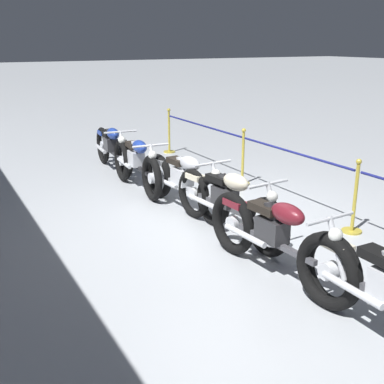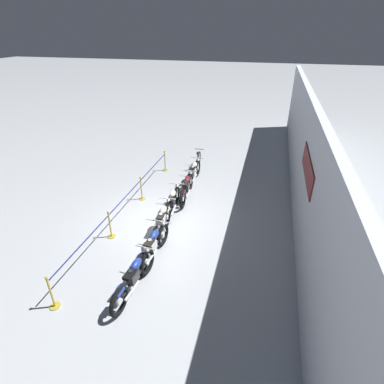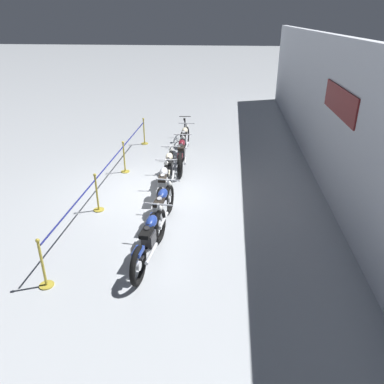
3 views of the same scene
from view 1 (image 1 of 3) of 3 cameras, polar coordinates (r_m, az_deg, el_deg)
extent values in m
plane|color=#B2B7BC|center=(7.43, 4.43, -2.77)|extent=(120.00, 120.00, 0.00)
torus|color=black|center=(5.02, 16.15, -8.89)|extent=(0.79, 0.13, 0.79)
cylinder|color=silver|center=(5.02, 16.15, -8.89)|extent=(0.19, 0.08, 0.19)
cylinder|color=silver|center=(4.67, 18.38, -10.90)|extent=(0.70, 0.08, 0.07)
cube|color=black|center=(4.52, 21.61, -7.19)|extent=(0.40, 0.20, 0.09)
cube|color=beige|center=(4.87, 16.84, -6.10)|extent=(0.32, 0.16, 0.08)
torus|color=black|center=(4.98, 15.72, -9.04)|extent=(0.80, 0.18, 0.79)
torus|color=black|center=(6.02, 4.81, -3.72)|extent=(0.80, 0.18, 0.79)
cylinder|color=silver|center=(4.98, 15.72, -9.04)|extent=(0.19, 0.09, 0.18)
cylinder|color=silver|center=(6.02, 4.81, -3.72)|extent=(0.19, 0.09, 0.18)
cylinder|color=silver|center=(4.81, 16.78, -6.39)|extent=(0.31, 0.07, 0.59)
cube|color=#2D2D30|center=(5.44, 9.45, -4.44)|extent=(0.37, 0.24, 0.26)
cylinder|color=#2D2D30|center=(5.34, 9.85, -2.59)|extent=(0.19, 0.12, 0.24)
cylinder|color=#2D2D30|center=(5.40, 9.27, -2.34)|extent=(0.19, 0.12, 0.24)
cylinder|color=silver|center=(5.62, 6.28, -5.12)|extent=(0.70, 0.11, 0.07)
cube|color=#47474C|center=(5.46, 9.73, -5.97)|extent=(1.24, 0.14, 0.06)
ellipsoid|color=maroon|center=(5.19, 11.28, -2.56)|extent=(0.47, 0.25, 0.22)
cube|color=black|center=(5.46, 8.67, -1.88)|extent=(0.41, 0.22, 0.09)
cube|color=maroon|center=(5.88, 5.17, -1.33)|extent=(0.33, 0.18, 0.08)
cylinder|color=silver|center=(4.78, 16.08, -3.03)|extent=(0.07, 0.62, 0.04)
sphere|color=silver|center=(4.78, 16.65, -4.88)|extent=(0.14, 0.14, 0.14)
torus|color=black|center=(6.00, 8.92, -4.13)|extent=(0.76, 0.17, 0.75)
torus|color=black|center=(7.22, 0.18, -0.17)|extent=(0.76, 0.17, 0.75)
cylinder|color=silver|center=(6.00, 8.92, -4.13)|extent=(0.19, 0.09, 0.18)
cylinder|color=silver|center=(7.22, 0.18, -0.17)|extent=(0.19, 0.09, 0.18)
cylinder|color=silver|center=(5.84, 9.64, -1.81)|extent=(0.31, 0.08, 0.59)
cube|color=#2D2D30|center=(6.57, 3.90, -0.54)|extent=(0.38, 0.25, 0.26)
cylinder|color=#2D2D30|center=(6.48, 4.16, 1.05)|extent=(0.19, 0.12, 0.24)
cylinder|color=#2D2D30|center=(6.55, 3.72, 1.22)|extent=(0.19, 0.12, 0.24)
cylinder|color=silver|center=(6.77, 1.40, -1.21)|extent=(0.70, 0.13, 0.07)
cube|color=#47474C|center=(6.58, 4.14, -1.81)|extent=(1.31, 0.17, 0.06)
ellipsoid|color=beige|center=(6.33, 5.21, 1.17)|extent=(0.48, 0.26, 0.22)
cube|color=black|center=(6.61, 3.26, 1.57)|extent=(0.42, 0.23, 0.09)
cube|color=beige|center=(7.10, 0.40, 1.82)|extent=(0.33, 0.19, 0.08)
cylinder|color=silver|center=(5.84, 9.04, 0.96)|extent=(0.09, 0.62, 0.04)
sphere|color=silver|center=(5.82, 9.50, -0.55)|extent=(0.14, 0.14, 0.14)
torus|color=black|center=(6.91, 2.50, -1.04)|extent=(0.75, 0.17, 0.74)
torus|color=black|center=(8.22, -3.92, 1.96)|extent=(0.75, 0.17, 0.74)
cylinder|color=silver|center=(6.91, 2.50, -1.04)|extent=(0.18, 0.09, 0.17)
cylinder|color=silver|center=(8.22, -3.92, 1.96)|extent=(0.18, 0.09, 0.17)
cylinder|color=silver|center=(6.76, 2.97, 1.04)|extent=(0.31, 0.08, 0.59)
cube|color=silver|center=(7.55, -1.19, 1.85)|extent=(0.37, 0.24, 0.26)
cylinder|color=silver|center=(7.47, -1.03, 3.25)|extent=(0.19, 0.12, 0.24)
cylinder|color=silver|center=(7.53, -1.36, 3.38)|extent=(0.19, 0.12, 0.24)
cylinder|color=silver|center=(7.77, -3.22, 1.20)|extent=(0.70, 0.11, 0.07)
cube|color=#ADAFB5|center=(7.55, -0.98, 0.74)|extent=(1.29, 0.14, 0.06)
ellipsoid|color=#B7BABF|center=(7.30, -0.26, 3.40)|extent=(0.47, 0.25, 0.22)
cube|color=black|center=(7.60, -1.71, 3.66)|extent=(0.41, 0.23, 0.09)
cube|color=#B7BABF|center=(8.11, -3.78, 3.66)|extent=(0.33, 0.18, 0.08)
cylinder|color=silver|center=(6.78, 2.47, 3.42)|extent=(0.08, 0.62, 0.04)
sphere|color=silver|center=(6.75, 2.84, 2.13)|extent=(0.14, 0.14, 0.14)
torus|color=black|center=(8.02, -4.79, 1.64)|extent=(0.78, 0.18, 0.77)
torus|color=black|center=(9.44, -7.98, 3.95)|extent=(0.78, 0.18, 0.77)
cylinder|color=silver|center=(8.02, -4.79, 1.64)|extent=(0.19, 0.09, 0.18)
cylinder|color=silver|center=(9.44, -7.98, 3.95)|extent=(0.19, 0.09, 0.18)
cylinder|color=silver|center=(7.87, -4.62, 3.46)|extent=(0.31, 0.08, 0.59)
cube|color=silver|center=(8.74, -6.65, 3.98)|extent=(0.38, 0.25, 0.26)
cylinder|color=silver|center=(8.65, -6.61, 5.21)|extent=(0.19, 0.12, 0.24)
cylinder|color=silver|center=(8.73, -6.78, 5.31)|extent=(0.19, 0.12, 0.24)
cylinder|color=silver|center=(9.01, -8.06, 3.42)|extent=(0.70, 0.12, 0.07)
cube|color=black|center=(8.72, -6.52, 3.02)|extent=(1.24, 0.15, 0.06)
ellipsoid|color=navy|center=(8.47, -6.23, 5.37)|extent=(0.48, 0.25, 0.22)
cube|color=black|center=(8.81, -6.96, 5.55)|extent=(0.41, 0.23, 0.09)
cube|color=navy|center=(9.34, -7.96, 5.54)|extent=(0.33, 0.18, 0.08)
cylinder|color=silver|center=(7.91, -4.94, 5.51)|extent=(0.08, 0.62, 0.04)
sphere|color=silver|center=(7.87, -4.72, 4.41)|extent=(0.14, 0.14, 0.14)
torus|color=black|center=(9.24, -8.30, 3.70)|extent=(0.79, 0.18, 0.79)
torus|color=black|center=(10.69, -10.53, 5.45)|extent=(0.79, 0.18, 0.79)
cylinder|color=silver|center=(9.24, -8.30, 3.70)|extent=(0.20, 0.10, 0.19)
cylinder|color=silver|center=(10.69, -10.53, 5.45)|extent=(0.20, 0.10, 0.19)
cylinder|color=silver|center=(9.10, -8.23, 5.31)|extent=(0.31, 0.08, 0.59)
cube|color=#2D2D30|center=(9.98, -9.61, 5.59)|extent=(0.38, 0.25, 0.26)
cylinder|color=#2D2D30|center=(9.90, -9.61, 6.68)|extent=(0.19, 0.13, 0.24)
cylinder|color=#2D2D30|center=(9.98, -9.73, 6.76)|extent=(0.19, 0.13, 0.24)
cylinder|color=silver|center=(10.26, -10.75, 5.06)|extent=(0.70, 0.13, 0.07)
cube|color=black|center=(9.96, -9.50, 4.75)|extent=(1.22, 0.17, 0.06)
ellipsoid|color=navy|center=(9.71, -9.35, 6.84)|extent=(0.48, 0.26, 0.22)
cube|color=black|center=(10.06, -9.86, 6.95)|extent=(0.42, 0.24, 0.09)
cube|color=navy|center=(10.59, -10.55, 6.92)|extent=(0.33, 0.19, 0.08)
cylinder|color=silver|center=(9.15, -8.49, 7.07)|extent=(0.09, 0.62, 0.04)
sphere|color=silver|center=(9.10, -8.31, 6.12)|extent=(0.14, 0.14, 0.14)
cylinder|color=navy|center=(7.82, 11.80, 4.66)|extent=(2.60, 0.04, 0.04)
cylinder|color=navy|center=(10.15, 1.12, 7.91)|extent=(2.96, 0.04, 0.04)
cylinder|color=gold|center=(7.14, 18.38, -4.40)|extent=(0.28, 0.28, 0.03)
cylinder|color=gold|center=(6.99, 18.76, -0.68)|extent=(0.05, 0.05, 0.95)
sphere|color=gold|center=(6.85, 19.18, 3.42)|extent=(0.08, 0.08, 0.08)
cylinder|color=gold|center=(9.07, 5.95, 1.03)|extent=(0.28, 0.28, 0.03)
cylinder|color=gold|center=(8.95, 6.05, 4.03)|extent=(0.05, 0.05, 0.95)
sphere|color=gold|center=(8.84, 6.16, 7.27)|extent=(0.08, 0.08, 0.08)
cylinder|color=gold|center=(11.66, -2.70, 4.80)|extent=(0.28, 0.28, 0.03)
cylinder|color=gold|center=(11.56, -2.73, 7.16)|extent=(0.05, 0.05, 0.95)
sphere|color=gold|center=(11.48, -2.77, 9.69)|extent=(0.08, 0.08, 0.08)
camera|label=2|loc=(15.04, -31.77, 29.93)|focal=28.00mm
camera|label=3|loc=(15.84, -24.71, 23.64)|focal=35.00mm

